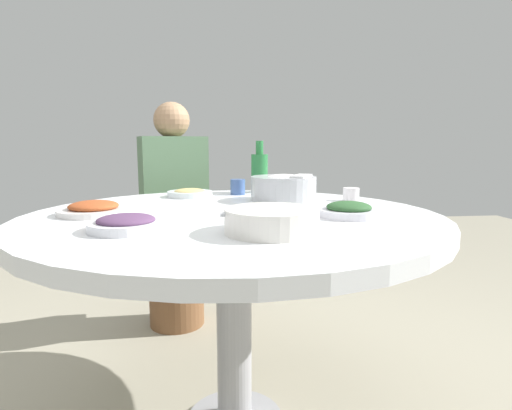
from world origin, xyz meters
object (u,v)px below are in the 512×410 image
Objects in this scene: dish_stirfry at (94,209)px; diner_left at (173,186)px; dish_eggplant at (126,223)px; tea_cup_far at (351,194)px; stool_for_diner_left at (176,284)px; round_dining_table at (233,239)px; green_bottle at (259,172)px; dish_greens at (349,210)px; tea_cup_near at (238,187)px; rice_bowl at (284,188)px; dish_noodles at (190,193)px; soup_bowl at (272,221)px.

dish_stirfry is 0.89m from diner_left.
dish_eggplant is 3.08× the size of tea_cup_far.
tea_cup_far is 1.15m from stool_for_diner_left.
round_dining_table reaches higher than stool_for_diner_left.
green_bottle is at bearing -15.40° from round_dining_table.
tea_cup_near reaches higher than dish_greens.
stool_for_diner_left is at bearing 49.93° from tea_cup_far.
rice_bowl is 0.57× the size of stool_for_diner_left.
tea_cup_near is at bearing -140.41° from stool_for_diner_left.
dish_noodles is (0.17, 0.39, -0.04)m from rice_bowl.
soup_bowl is 0.83m from tea_cup_near.
tea_cup_near is 0.77m from stool_for_diner_left.
tea_cup_near is (0.51, -0.05, 0.12)m from round_dining_table.
rice_bowl is at bearing -44.29° from dish_eggplant.
dish_greens is 0.84× the size of dish_stirfry.
dish_stirfry is (0.35, 0.53, -0.01)m from soup_bowl.
dish_noodles is 0.80× the size of green_bottle.
dish_greens reaches higher than dish_noodles.
dish_greens reaches higher than stool_for_diner_left.
round_dining_table is 5.14× the size of rice_bowl.
tea_cup_far reaches higher than dish_eggplant.
green_bottle is (0.30, 0.06, 0.05)m from rice_bowl.
dish_stirfry is at bearing 80.42° from dish_greens.
round_dining_table is 0.64m from green_bottle.
dish_eggplant is 0.88× the size of dish_stirfry.
dish_eggplant is 1.04× the size of dish_greens.
soup_bowl is at bearing 174.81° from green_bottle.
dish_stirfry is 3.31× the size of tea_cup_near.
rice_bowl reaches higher than tea_cup_far.
diner_left is at bearing -12.16° from dish_stirfry.
diner_left reaches higher than rice_bowl.
tea_cup_near is (0.83, 0.03, 0.00)m from soup_bowl.
stool_for_diner_left is (0.90, 0.27, -0.46)m from round_dining_table.
rice_bowl reaches higher than dish_greens.
soup_bowl is (-0.61, 0.14, -0.02)m from rice_bowl.
dish_stirfry is 0.30× the size of diner_left.
dish_greens is 0.77m from dish_noodles.
tea_cup_far reaches higher than dish_noodles.
dish_eggplant is 0.31m from dish_stirfry.
soup_bowl is 1.27m from diner_left.
diner_left is (0.31, 0.43, -0.09)m from green_bottle.
soup_bowl is 0.58× the size of stool_for_diner_left.
rice_bowl is at bearing -13.29° from soup_bowl.
soup_bowl is at bearing -166.13° from round_dining_table.
dish_eggplant is at bearing -150.58° from dish_stirfry.
round_dining_table is at bearing 164.60° from green_bottle.
dish_eggplant is (-0.25, 0.30, 0.11)m from round_dining_table.
dish_eggplant is 0.84m from tea_cup_near.
dish_eggplant is at bearing 168.92° from dish_noodles.
soup_bowl is 1.10× the size of green_bottle.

